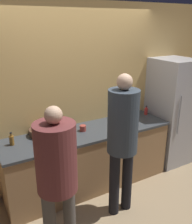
{
  "coord_description": "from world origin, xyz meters",
  "views": [
    {
      "loc": [
        -1.48,
        -2.46,
        2.32
      ],
      "look_at": [
        0.0,
        0.16,
        1.23
      ],
      "focal_mm": 40.0,
      "sensor_mm": 36.0,
      "label": 1
    }
  ],
  "objects_px": {
    "person_center": "(123,134)",
    "cup_red": "(83,128)",
    "person_left": "(57,170)",
    "utensil_crock": "(131,110)",
    "fruit_bowl": "(42,132)",
    "refrigerator": "(170,112)",
    "bottle_red": "(146,111)",
    "bottle_amber": "(12,140)"
  },
  "relations": [
    {
      "from": "person_center",
      "to": "cup_red",
      "type": "bearing_deg",
      "value": 102.58
    },
    {
      "from": "person_left",
      "to": "utensil_crock",
      "type": "relative_size",
      "value": 6.35
    },
    {
      "from": "utensil_crock",
      "to": "person_left",
      "type": "bearing_deg",
      "value": -146.81
    },
    {
      "from": "cup_red",
      "to": "fruit_bowl",
      "type": "bearing_deg",
      "value": 164.0
    },
    {
      "from": "refrigerator",
      "to": "person_left",
      "type": "distance_m",
      "value": 2.53
    },
    {
      "from": "fruit_bowl",
      "to": "cup_red",
      "type": "xyz_separation_m",
      "value": [
        0.53,
        -0.15,
        -0.01
      ]
    },
    {
      "from": "person_center",
      "to": "bottle_red",
      "type": "height_order",
      "value": "person_center"
    },
    {
      "from": "cup_red",
      "to": "person_center",
      "type": "bearing_deg",
      "value": -77.42
    },
    {
      "from": "refrigerator",
      "to": "fruit_bowl",
      "type": "relative_size",
      "value": 5.1
    },
    {
      "from": "person_left",
      "to": "cup_red",
      "type": "distance_m",
      "value": 1.18
    },
    {
      "from": "bottle_amber",
      "to": "utensil_crock",
      "type": "bearing_deg",
      "value": 5.19
    },
    {
      "from": "person_center",
      "to": "cup_red",
      "type": "height_order",
      "value": "person_center"
    },
    {
      "from": "refrigerator",
      "to": "cup_red",
      "type": "distance_m",
      "value": 1.63
    },
    {
      "from": "bottle_amber",
      "to": "cup_red",
      "type": "relative_size",
      "value": 1.9
    },
    {
      "from": "bottle_amber",
      "to": "person_left",
      "type": "bearing_deg",
      "value": -77.2
    },
    {
      "from": "fruit_bowl",
      "to": "bottle_red",
      "type": "bearing_deg",
      "value": -2.45
    },
    {
      "from": "cup_red",
      "to": "refrigerator",
      "type": "bearing_deg",
      "value": -1.59
    },
    {
      "from": "refrigerator",
      "to": "person_left",
      "type": "relative_size",
      "value": 1.09
    },
    {
      "from": "fruit_bowl",
      "to": "utensil_crock",
      "type": "bearing_deg",
      "value": 2.84
    },
    {
      "from": "fruit_bowl",
      "to": "utensil_crock",
      "type": "xyz_separation_m",
      "value": [
        1.55,
        0.08,
        0.02
      ]
    },
    {
      "from": "person_center",
      "to": "utensil_crock",
      "type": "relative_size",
      "value": 6.98
    },
    {
      "from": "utensil_crock",
      "to": "bottle_red",
      "type": "height_order",
      "value": "utensil_crock"
    },
    {
      "from": "fruit_bowl",
      "to": "bottle_amber",
      "type": "height_order",
      "value": "bottle_amber"
    },
    {
      "from": "person_center",
      "to": "bottle_amber",
      "type": "relative_size",
      "value": 10.58
    },
    {
      "from": "cup_red",
      "to": "bottle_red",
      "type": "bearing_deg",
      "value": 3.74
    },
    {
      "from": "bottle_amber",
      "to": "cup_red",
      "type": "bearing_deg",
      "value": -3.06
    },
    {
      "from": "person_center",
      "to": "cup_red",
      "type": "xyz_separation_m",
      "value": [
        -0.16,
        0.72,
        -0.16
      ]
    },
    {
      "from": "person_center",
      "to": "fruit_bowl",
      "type": "xyz_separation_m",
      "value": [
        -0.69,
        0.87,
        -0.15
      ]
    },
    {
      "from": "utensil_crock",
      "to": "fruit_bowl",
      "type": "bearing_deg",
      "value": -177.16
    },
    {
      "from": "person_center",
      "to": "cup_red",
      "type": "distance_m",
      "value": 0.75
    },
    {
      "from": "person_center",
      "to": "utensil_crock",
      "type": "bearing_deg",
      "value": 48.08
    },
    {
      "from": "person_left",
      "to": "bottle_red",
      "type": "xyz_separation_m",
      "value": [
        1.94,
        0.99,
        -0.06
      ]
    },
    {
      "from": "refrigerator",
      "to": "bottle_amber",
      "type": "distance_m",
      "value": 2.59
    },
    {
      "from": "utensil_crock",
      "to": "bottle_amber",
      "type": "xyz_separation_m",
      "value": [
        -1.97,
        -0.18,
        -0.0
      ]
    },
    {
      "from": "bottle_amber",
      "to": "fruit_bowl",
      "type": "bearing_deg",
      "value": 13.59
    },
    {
      "from": "person_center",
      "to": "bottle_red",
      "type": "xyz_separation_m",
      "value": [
        1.04,
        0.8,
        -0.14
      ]
    },
    {
      "from": "person_center",
      "to": "fruit_bowl",
      "type": "distance_m",
      "value": 1.12
    },
    {
      "from": "utensil_crock",
      "to": "bottle_red",
      "type": "xyz_separation_m",
      "value": [
        0.19,
        -0.15,
        -0.01
      ]
    },
    {
      "from": "person_left",
      "to": "bottle_red",
      "type": "bearing_deg",
      "value": 27.09
    },
    {
      "from": "bottle_amber",
      "to": "person_center",
      "type": "bearing_deg",
      "value": -34.59
    },
    {
      "from": "bottle_amber",
      "to": "cup_red",
      "type": "xyz_separation_m",
      "value": [
        0.96,
        -0.05,
        -0.03
      ]
    },
    {
      "from": "refrigerator",
      "to": "utensil_crock",
      "type": "distance_m",
      "value": 0.68
    }
  ]
}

